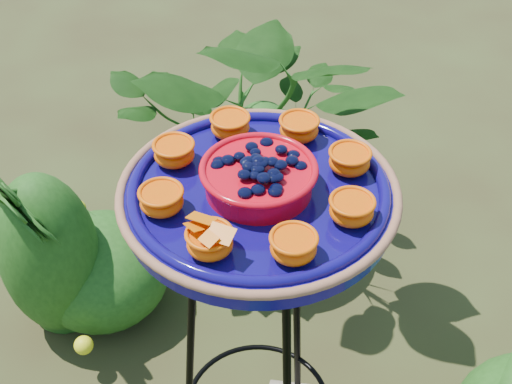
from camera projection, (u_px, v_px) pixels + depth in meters
tripod_stand at (258, 339)px, 1.47m from camera, size 0.39×0.39×0.91m
feeder_dish at (259, 191)px, 1.21m from camera, size 0.55×0.55×0.11m
shrub_back_left at (263, 134)px, 2.19m from camera, size 1.08×1.05×0.91m
shrub_front_left at (45, 238)px, 1.99m from camera, size 0.50×0.48×0.71m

